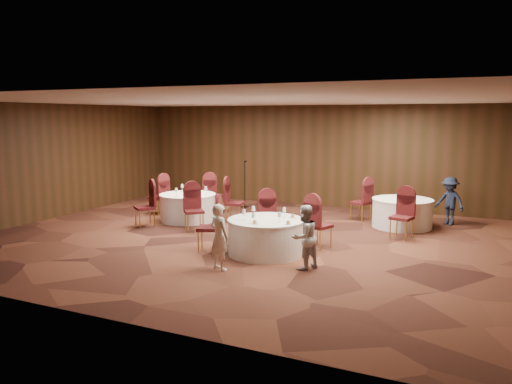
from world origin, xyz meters
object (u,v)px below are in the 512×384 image
at_px(woman_b, 304,237).
at_px(man_c, 450,201).
at_px(table_main, 266,236).
at_px(woman_a, 219,237).
at_px(table_right, 402,213).
at_px(table_left, 188,207).
at_px(mic_stand, 245,194).

height_order(woman_b, man_c, man_c).
relative_size(table_main, woman_a, 1.27).
relative_size(table_main, table_right, 1.04).
bearing_deg(woman_a, woman_b, -131.05).
xyz_separation_m(table_left, table_right, (5.48, 1.62, 0.00)).
bearing_deg(man_c, table_right, -112.74).
bearing_deg(woman_a, mic_stand, -45.36).
distance_m(table_left, mic_stand, 2.57).
xyz_separation_m(table_right, man_c, (1.08, 0.83, 0.26)).
height_order(table_main, man_c, man_c).
bearing_deg(woman_b, table_main, -96.73).
xyz_separation_m(woman_b, man_c, (2.19, 5.29, 0.02)).
bearing_deg(mic_stand, man_c, -0.68).
height_order(woman_a, man_c, man_c).
bearing_deg(mic_stand, woman_b, -54.32).
xyz_separation_m(table_right, woman_b, (-1.11, -4.47, 0.24)).
height_order(table_main, woman_a, woman_a).
bearing_deg(woman_a, table_main, -82.43).
bearing_deg(mic_stand, table_left, -101.58).
height_order(woman_a, woman_b, woman_a).
height_order(table_left, woman_a, woman_a).
height_order(mic_stand, woman_b, mic_stand).
bearing_deg(table_main, table_left, 146.22).
bearing_deg(woman_b, mic_stand, -120.04).
distance_m(mic_stand, man_c, 6.05).
bearing_deg(mic_stand, table_main, -59.43).
relative_size(table_right, woman_a, 1.23).
xyz_separation_m(table_main, table_right, (2.17, 3.83, 0.00)).
relative_size(table_main, table_left, 1.04).
xyz_separation_m(table_main, woman_b, (1.06, -0.64, 0.24)).
bearing_deg(table_right, table_main, -119.52).
bearing_deg(table_right, woman_b, -103.96).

